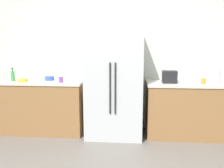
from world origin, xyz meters
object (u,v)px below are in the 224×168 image
cup_b (203,81)px  toaster (169,77)px  refrigerator (114,84)px  cup_a (61,80)px  rice_cooker (213,73)px  bottle_a (13,76)px  bowl_a (49,78)px  bowl_b (23,80)px

cup_b → toaster: bearing=174.8°
refrigerator → cup_a: size_ratio=18.64×
rice_cooker → bottle_a: (-3.39, -0.10, -0.06)m
refrigerator → bowl_a: refrigerator is taller
cup_b → bowl_a: cup_b is taller
bottle_a → bowl_a: size_ratio=1.39×
toaster → cup_a: (-1.79, -0.11, -0.05)m
cup_a → cup_b: 2.32m
toaster → cup_a: toaster is taller
cup_b → rice_cooker: bearing=35.0°
bottle_a → cup_a: (0.88, -0.10, -0.04)m
toaster → cup_a: bearing=-176.5°
bottle_a → cup_b: bottle_a is taller
bowl_a → bottle_a: bearing=-168.0°
rice_cooker → bottle_a: rice_cooker is taller
toaster → cup_b: 0.53m
cup_b → bowl_b: 3.00m
rice_cooker → bowl_b: 3.20m
rice_cooker → cup_b: size_ratio=3.62×
cup_a → bowl_a: size_ratio=0.58×
cup_a → bowl_a: (-0.27, 0.22, -0.01)m
cup_a → bottle_a: bearing=173.8°
toaster → cup_b: (0.53, -0.05, -0.06)m
refrigerator → bowl_b: 1.57m
refrigerator → bowl_a: bearing=174.3°
bowl_a → cup_a: bearing=-39.2°
cup_b → bowl_b: (-3.00, -0.02, -0.02)m
bottle_a → bowl_b: (0.20, -0.06, -0.07)m
refrigerator → bowl_a: size_ratio=10.75×
rice_cooker → cup_a: bearing=-175.6°
refrigerator → bottle_a: bearing=-179.6°
rice_cooker → bowl_b: bearing=-177.2°
refrigerator → bottle_a: (-1.76, -0.01, 0.13)m
refrigerator → toaster: refrigerator is taller
cup_a → refrigerator: bearing=6.9°
rice_cooker → cup_b: 0.26m
toaster → bottle_a: (-2.67, -0.02, -0.01)m
refrigerator → cup_a: 0.90m
cup_a → bowl_a: 0.35m
toaster → cup_a: size_ratio=2.45×
cup_a → bowl_b: bearing=176.7°
refrigerator → toaster: (0.91, 0.00, 0.14)m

